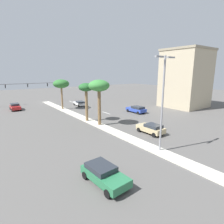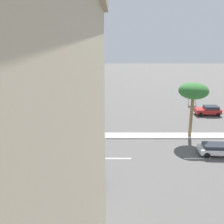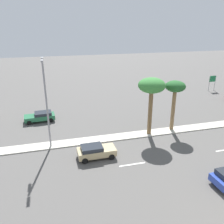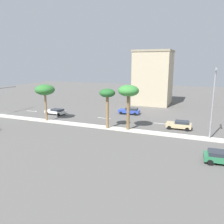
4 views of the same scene
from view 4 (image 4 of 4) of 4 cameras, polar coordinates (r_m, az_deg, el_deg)
ground_plane at (r=36.55m, az=9.15°, el=-5.17°), size 160.00×160.00×0.00m
median_curb at (r=35.83m, az=23.96°, el=-6.37°), size 1.80×84.03×0.12m
lane_stripe_inboard at (r=55.20m, az=-19.61°, el=0.23°), size 0.20×2.80×0.01m
lane_stripe_leading at (r=49.34m, az=-10.98°, el=-0.65°), size 0.20×2.80×0.01m
lane_stripe_far at (r=45.42m, az=-1.97°, el=-1.55°), size 0.20×2.80×0.01m
lane_stripe_outboard at (r=42.27m, az=12.35°, el=-2.89°), size 0.20×2.80×0.01m
commercial_building at (r=61.71m, az=10.34°, el=8.55°), size 9.92×9.52×14.06m
palm_tree_center at (r=43.95m, az=-16.58°, el=5.27°), size 3.62×3.62×6.85m
palm_tree_far at (r=37.08m, az=-1.20°, el=4.24°), size 2.60×2.60×6.66m
palm_tree_outboard at (r=36.23m, az=4.17°, el=5.00°), size 3.35×3.35×7.34m
street_lamp_center at (r=34.69m, az=24.17°, el=3.21°), size 2.90×0.24×10.14m
sedan_tan_far at (r=39.44m, az=16.63°, el=-3.07°), size 2.02×4.09×1.43m
sedan_white_trailing at (r=49.92m, az=-13.98°, el=0.17°), size 2.19×4.59×1.25m
sedan_green_leading at (r=28.08m, az=26.28°, el=-10.19°), size 2.27×4.39×1.37m
sedan_blue_center at (r=48.96m, az=4.50°, el=0.36°), size 2.22×4.51×1.45m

